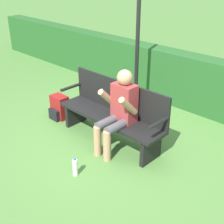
{
  "coord_description": "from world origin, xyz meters",
  "views": [
    {
      "loc": [
        2.96,
        -3.01,
        2.6
      ],
      "look_at": [
        0.15,
        -0.1,
        0.59
      ],
      "focal_mm": 50.0,
      "sensor_mm": 36.0,
      "label": 1
    }
  ],
  "objects_px": {
    "person_seated": "(119,108)",
    "water_bottle": "(75,167)",
    "park_bench": "(113,112)",
    "signpost": "(138,18)",
    "backpack": "(59,108)"
  },
  "relations": [
    {
      "from": "backpack",
      "to": "park_bench",
      "type": "bearing_deg",
      "value": 7.15
    },
    {
      "from": "park_bench",
      "to": "person_seated",
      "type": "relative_size",
      "value": 1.53
    },
    {
      "from": "backpack",
      "to": "signpost",
      "type": "xyz_separation_m",
      "value": [
        0.76,
        1.19,
        1.5
      ]
    },
    {
      "from": "person_seated",
      "to": "water_bottle",
      "type": "distance_m",
      "value": 1.03
    },
    {
      "from": "park_bench",
      "to": "water_bottle",
      "type": "bearing_deg",
      "value": -74.12
    },
    {
      "from": "park_bench",
      "to": "signpost",
      "type": "relative_size",
      "value": 0.62
    },
    {
      "from": "water_bottle",
      "to": "person_seated",
      "type": "bearing_deg",
      "value": 92.32
    },
    {
      "from": "signpost",
      "to": "person_seated",
      "type": "bearing_deg",
      "value": -60.12
    },
    {
      "from": "water_bottle",
      "to": "signpost",
      "type": "distance_m",
      "value": 2.69
    },
    {
      "from": "park_bench",
      "to": "signpost",
      "type": "height_order",
      "value": "signpost"
    },
    {
      "from": "park_bench",
      "to": "water_bottle",
      "type": "relative_size",
      "value": 7.1
    },
    {
      "from": "park_bench",
      "to": "backpack",
      "type": "bearing_deg",
      "value": -172.85
    },
    {
      "from": "person_seated",
      "to": "water_bottle",
      "type": "xyz_separation_m",
      "value": [
        0.04,
        -0.88,
        -0.54
      ]
    },
    {
      "from": "park_bench",
      "to": "person_seated",
      "type": "height_order",
      "value": "person_seated"
    },
    {
      "from": "person_seated",
      "to": "water_bottle",
      "type": "relative_size",
      "value": 4.64
    }
  ]
}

